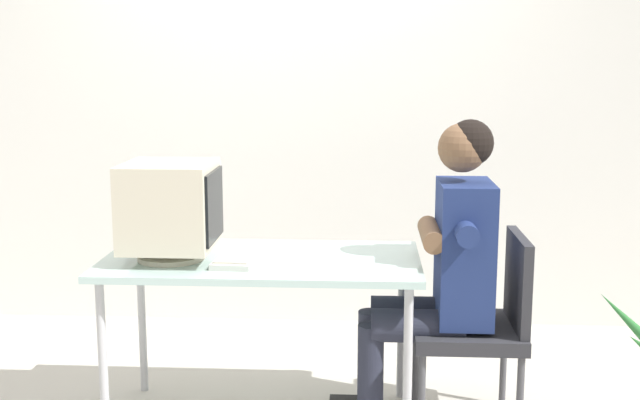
# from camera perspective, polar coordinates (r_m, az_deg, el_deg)

# --- Properties ---
(wall_back) EXTENTS (8.00, 0.10, 3.00)m
(wall_back) POSITION_cam_1_polar(r_m,az_deg,el_deg) (4.67, 1.65, 9.31)
(wall_back) COLOR silver
(wall_back) RESTS_ON ground_plane
(desk) EXTENTS (1.33, 0.69, 0.73)m
(desk) POSITION_cam_1_polar(r_m,az_deg,el_deg) (3.42, -4.16, -5.06)
(desk) COLOR #B7B7BC
(desk) RESTS_ON ground_plane
(crt_monitor) EXTENTS (0.38, 0.39, 0.41)m
(crt_monitor) POSITION_cam_1_polar(r_m,az_deg,el_deg) (3.37, -10.59, -0.48)
(crt_monitor) COLOR beige
(crt_monitor) RESTS_ON desk
(keyboard) EXTENTS (0.19, 0.44, 0.03)m
(keyboard) POSITION_cam_1_polar(r_m,az_deg,el_deg) (3.39, -5.69, -3.91)
(keyboard) COLOR silver
(keyboard) RESTS_ON desk
(office_chair) EXTENTS (0.45, 0.45, 0.84)m
(office_chair) POSITION_cam_1_polar(r_m,az_deg,el_deg) (3.49, 11.47, -8.29)
(office_chair) COLOR #4C4C51
(office_chair) RESTS_ON ground_plane
(person_seated) EXTENTS (0.68, 0.55, 1.32)m
(person_seated) POSITION_cam_1_polar(r_m,az_deg,el_deg) (3.40, 8.61, -4.50)
(person_seated) COLOR navy
(person_seated) RESTS_ON ground_plane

